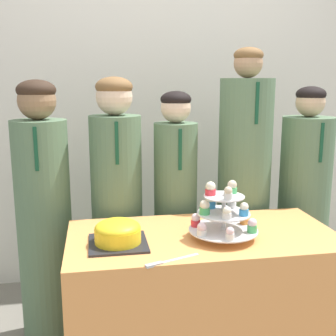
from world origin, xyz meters
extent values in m
cube|color=silver|center=(0.00, 1.55, 1.35)|extent=(9.00, 0.06, 2.70)
cube|color=#EF9951|center=(0.00, 0.30, 0.38)|extent=(1.24, 0.61, 0.76)
cube|color=#232328|center=(-0.40, 0.25, 0.76)|extent=(0.25, 0.25, 0.01)
cylinder|color=yellow|center=(-0.40, 0.25, 0.80)|extent=(0.20, 0.20, 0.06)
ellipsoid|color=yellow|center=(-0.40, 0.25, 0.83)|extent=(0.20, 0.20, 0.07)
cube|color=silver|center=(-0.16, 0.05, 0.76)|extent=(0.16, 0.07, 0.00)
cube|color=#B2B2B7|center=(-0.27, 0.01, 0.76)|extent=(0.07, 0.04, 0.01)
cylinder|color=silver|center=(0.07, 0.24, 0.85)|extent=(0.02, 0.02, 0.20)
cylinder|color=silver|center=(0.07, 0.24, 0.79)|extent=(0.31, 0.31, 0.01)
cylinder|color=silver|center=(0.07, 0.24, 0.87)|extent=(0.24, 0.24, 0.01)
cylinder|color=silver|center=(0.07, 0.24, 0.95)|extent=(0.18, 0.18, 0.01)
cylinder|color=#E5333D|center=(-0.04, 0.30, 0.81)|extent=(0.04, 0.04, 0.03)
sphere|color=silver|center=(-0.04, 0.30, 0.84)|extent=(0.04, 0.04, 0.04)
cylinder|color=white|center=(-0.04, 0.18, 0.81)|extent=(0.04, 0.04, 0.03)
sphere|color=silver|center=(-0.04, 0.18, 0.84)|extent=(0.04, 0.04, 0.04)
cylinder|color=white|center=(0.06, 0.11, 0.81)|extent=(0.04, 0.04, 0.03)
sphere|color=silver|center=(0.06, 0.11, 0.84)|extent=(0.03, 0.03, 0.03)
cylinder|color=#4CB766|center=(0.19, 0.18, 0.81)|extent=(0.04, 0.04, 0.03)
sphere|color=silver|center=(0.19, 0.18, 0.84)|extent=(0.04, 0.04, 0.04)
cylinder|color=orange|center=(0.19, 0.29, 0.81)|extent=(0.04, 0.04, 0.03)
sphere|color=silver|center=(0.19, 0.29, 0.83)|extent=(0.04, 0.04, 0.04)
cylinder|color=pink|center=(0.09, 0.37, 0.81)|extent=(0.04, 0.04, 0.03)
sphere|color=beige|center=(0.09, 0.37, 0.84)|extent=(0.04, 0.04, 0.04)
cylinder|color=white|center=(0.13, 0.31, 0.89)|extent=(0.04, 0.04, 0.03)
sphere|color=white|center=(0.13, 0.31, 0.91)|extent=(0.04, 0.04, 0.04)
cylinder|color=#3893DB|center=(0.04, 0.32, 0.89)|extent=(0.05, 0.05, 0.03)
sphere|color=white|center=(0.04, 0.32, 0.92)|extent=(0.04, 0.04, 0.04)
cylinder|color=#4CB766|center=(-0.01, 0.23, 0.89)|extent=(0.05, 0.05, 0.03)
sphere|color=#F4E5C6|center=(-0.01, 0.23, 0.92)|extent=(0.04, 0.04, 0.04)
cylinder|color=white|center=(0.06, 0.15, 0.89)|extent=(0.04, 0.04, 0.03)
sphere|color=white|center=(0.06, 0.15, 0.91)|extent=(0.04, 0.04, 0.04)
cylinder|color=#3893DB|center=(0.15, 0.19, 0.89)|extent=(0.04, 0.04, 0.03)
sphere|color=white|center=(0.15, 0.19, 0.92)|extent=(0.04, 0.04, 0.04)
cylinder|color=#E5333D|center=(0.02, 0.27, 0.97)|extent=(0.05, 0.05, 0.03)
sphere|color=#F4E5C6|center=(0.02, 0.27, 0.99)|extent=(0.04, 0.04, 0.04)
cylinder|color=white|center=(0.07, 0.18, 0.97)|extent=(0.04, 0.04, 0.03)
sphere|color=beige|center=(0.07, 0.18, 0.99)|extent=(0.04, 0.04, 0.04)
cylinder|color=#4CB766|center=(0.12, 0.28, 0.97)|extent=(0.04, 0.04, 0.03)
sphere|color=beige|center=(0.12, 0.28, 0.99)|extent=(0.04, 0.04, 0.04)
cylinder|color=#567556|center=(-0.77, 0.80, 0.63)|extent=(0.29, 0.29, 1.25)
sphere|color=#8E6B4C|center=(-0.77, 0.80, 1.35)|extent=(0.20, 0.20, 0.20)
ellipsoid|color=#332319|center=(-0.77, 0.80, 1.40)|extent=(0.20, 0.20, 0.11)
cube|color=#14472D|center=(-0.77, 0.65, 1.12)|extent=(0.02, 0.01, 0.22)
cylinder|color=#567556|center=(-0.37, 0.80, 0.63)|extent=(0.28, 0.28, 1.27)
sphere|color=beige|center=(-0.37, 0.80, 1.37)|extent=(0.19, 0.19, 0.19)
ellipsoid|color=brown|center=(-0.37, 0.80, 1.42)|extent=(0.20, 0.20, 0.11)
cube|color=#14472D|center=(-0.37, 0.65, 1.14)|extent=(0.02, 0.01, 0.22)
cylinder|color=#567556|center=(-0.04, 0.80, 0.61)|extent=(0.24, 0.24, 1.22)
sphere|color=beige|center=(-0.04, 0.80, 1.31)|extent=(0.17, 0.17, 0.17)
ellipsoid|color=black|center=(-0.04, 0.80, 1.35)|extent=(0.17, 0.17, 0.09)
cube|color=#14472D|center=(-0.04, 0.67, 1.09)|extent=(0.02, 0.01, 0.22)
cylinder|color=#567556|center=(0.37, 0.80, 0.73)|extent=(0.30, 0.30, 1.46)
sphere|color=tan|center=(0.37, 0.80, 1.54)|extent=(0.16, 0.16, 0.16)
ellipsoid|color=brown|center=(0.37, 0.80, 1.59)|extent=(0.16, 0.16, 0.09)
cube|color=#14472D|center=(0.37, 0.64, 1.33)|extent=(0.02, 0.01, 0.22)
cylinder|color=#567556|center=(0.76, 0.80, 0.62)|extent=(0.30, 0.30, 1.24)
sphere|color=#D6AD89|center=(0.76, 0.80, 1.33)|extent=(0.17, 0.17, 0.17)
ellipsoid|color=black|center=(0.76, 0.80, 1.37)|extent=(0.17, 0.17, 0.09)
cube|color=#14472D|center=(0.76, 0.64, 1.11)|extent=(0.02, 0.01, 0.22)
camera|label=1|loc=(-0.48, -1.48, 1.45)|focal=45.00mm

